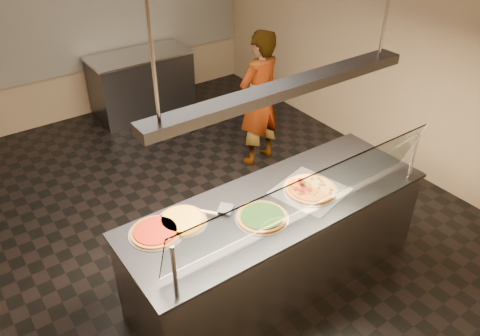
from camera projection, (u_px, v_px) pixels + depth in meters
ground at (204, 204)px, 5.42m from camera, size 5.00×6.00×0.02m
wall_back at (88, 13)px, 6.63m from camera, size 5.00×0.02×3.00m
wall_right at (371, 35)px, 5.80m from camera, size 0.02×6.00×3.00m
tile_band at (91, 28)px, 6.72m from camera, size 4.90×0.02×1.20m
serving_counter at (276, 243)px, 4.18m from camera, size 2.72×0.94×0.93m
sneeze_guard at (309, 193)px, 3.52m from camera, size 2.48×0.18×0.54m
perforated_tray at (310, 191)px, 4.03m from camera, size 0.65×0.65×0.01m
half_pizza_pepperoni at (301, 192)px, 3.97m from camera, size 0.32×0.49×0.05m
half_pizza_sausage at (320, 185)px, 4.08m from camera, size 0.32×0.49×0.04m
pizza_spinach at (262, 216)px, 3.73m from camera, size 0.44×0.44×0.03m
pizza_cheese at (182, 220)px, 3.70m from camera, size 0.40×0.40×0.03m
pizza_tomato at (155, 232)px, 3.58m from camera, size 0.41×0.41×0.03m
pizza_spatula at (216, 211)px, 3.77m from camera, size 0.28×0.18×0.02m
prep_table at (142, 84)px, 7.13m from camera, size 1.49×0.74×0.93m
worker at (259, 99)px, 5.73m from camera, size 0.69×0.51×1.73m
heat_lamp_housing at (285, 89)px, 3.36m from camera, size 2.30×0.18×0.08m
lamp_rod_left at (151, 40)px, 2.57m from camera, size 0.02×0.02×1.01m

